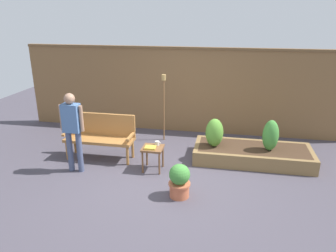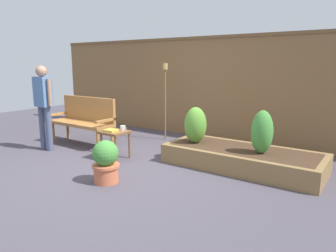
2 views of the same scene
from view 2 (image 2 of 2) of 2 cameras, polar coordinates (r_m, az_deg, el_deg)
name	(u,v)px [view 2 (image 2 of 2)]	position (r m, az deg, el deg)	size (l,w,h in m)	color
ground_plane	(118,166)	(5.14, -8.99, -7.05)	(14.00, 14.00, 0.00)	#47424C
fence_back	(200,87)	(7.00, 5.71, 7.03)	(8.40, 0.14, 2.16)	brown
garden_bench	(84,117)	(6.51, -14.82, 1.55)	(1.44, 0.48, 0.94)	#A87038
side_table	(115,136)	(5.40, -9.49, -1.78)	(0.40, 0.40, 0.48)	brown
cup_on_table	(123,128)	(5.42, -8.13, -0.36)	(0.12, 0.09, 0.08)	silver
book_on_table	(111,130)	(5.36, -10.25, -0.80)	(0.20, 0.18, 0.04)	gold
potted_boxwood	(106,161)	(4.38, -11.16, -6.23)	(0.37, 0.37, 0.59)	#C66642
raised_planter_bed	(242,158)	(5.07, 13.21, -5.67)	(2.40, 1.00, 0.30)	olive
shrub_near_bench	(195,125)	(5.24, 4.97, 0.18)	(0.36, 0.36, 0.60)	brown
shrub_far_corner	(262,132)	(4.79, 16.59, -1.05)	(0.32, 0.32, 0.64)	brown
tiki_torch	(165,88)	(6.59, -0.51, 6.95)	(0.10, 0.10, 1.60)	brown
person_by_bench	(44,100)	(6.23, -21.52, 4.33)	(0.47, 0.20, 1.56)	#475170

